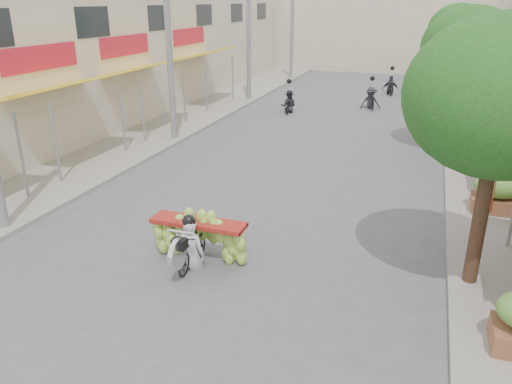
# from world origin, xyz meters

# --- Properties ---
(ground) EXTENTS (120.00, 120.00, 0.00)m
(ground) POSITION_xyz_m (0.00, 0.00, 0.00)
(ground) COLOR #56565B
(ground) RESTS_ON ground
(sidewalk_left) EXTENTS (4.00, 60.00, 0.12)m
(sidewalk_left) POSITION_xyz_m (-7.00, 15.00, 0.06)
(sidewalk_left) COLOR gray
(sidewalk_left) RESTS_ON ground
(sidewalk_right) EXTENTS (4.00, 60.00, 0.12)m
(sidewalk_right) POSITION_xyz_m (7.00, 15.00, 0.06)
(sidewalk_right) COLOR gray
(sidewalk_right) RESTS_ON ground
(shophouse_row_left) EXTENTS (9.77, 40.00, 6.00)m
(shophouse_row_left) POSITION_xyz_m (-11.98, 13.98, 3.00)
(shophouse_row_left) COLOR beige
(shophouse_row_left) RESTS_ON ground
(far_building) EXTENTS (20.00, 6.00, 7.00)m
(far_building) POSITION_xyz_m (0.00, 38.00, 3.50)
(far_building) COLOR beige
(far_building) RESTS_ON ground
(utility_pole_mid) EXTENTS (0.60, 0.24, 8.00)m
(utility_pole_mid) POSITION_xyz_m (-5.40, 12.00, 4.03)
(utility_pole_mid) COLOR slate
(utility_pole_mid) RESTS_ON ground
(utility_pole_far) EXTENTS (0.60, 0.24, 8.00)m
(utility_pole_far) POSITION_xyz_m (-5.40, 21.00, 4.03)
(utility_pole_far) COLOR slate
(utility_pole_far) RESTS_ON ground
(utility_pole_back) EXTENTS (0.60, 0.24, 8.00)m
(utility_pole_back) POSITION_xyz_m (-5.40, 30.00, 4.03)
(utility_pole_back) COLOR slate
(utility_pole_back) RESTS_ON ground
(street_tree_near) EXTENTS (3.40, 3.40, 5.25)m
(street_tree_near) POSITION_xyz_m (5.40, 4.00, 3.78)
(street_tree_near) COLOR #3A2719
(street_tree_near) RESTS_ON ground
(street_tree_mid) EXTENTS (3.40, 3.40, 5.25)m
(street_tree_mid) POSITION_xyz_m (5.40, 14.00, 3.78)
(street_tree_mid) COLOR #3A2719
(street_tree_mid) RESTS_ON ground
(street_tree_far) EXTENTS (3.40, 3.40, 5.25)m
(street_tree_far) POSITION_xyz_m (5.40, 26.00, 3.78)
(street_tree_far) COLOR #3A2719
(street_tree_far) RESTS_ON ground
(produce_crate_mid) EXTENTS (1.20, 0.88, 1.16)m
(produce_crate_mid) POSITION_xyz_m (6.20, 8.00, 0.71)
(produce_crate_mid) COLOR brown
(produce_crate_mid) RESTS_ON ground
(produce_crate_far) EXTENTS (1.20, 0.88, 1.16)m
(produce_crate_far) POSITION_xyz_m (6.20, 16.00, 0.71)
(produce_crate_far) COLOR brown
(produce_crate_far) RESTS_ON ground
(banana_motorbike) EXTENTS (2.20, 1.73, 2.07)m
(banana_motorbike) POSITION_xyz_m (-0.19, 3.04, 0.70)
(banana_motorbike) COLOR black
(banana_motorbike) RESTS_ON ground
(market_umbrella) EXTENTS (2.23, 2.23, 1.73)m
(market_umbrella) POSITION_xyz_m (5.89, 6.21, 2.47)
(market_umbrella) COLOR #AF3617
(market_umbrella) RESTS_ON ground
(pedestrian) EXTENTS (0.92, 0.62, 1.75)m
(pedestrian) POSITION_xyz_m (5.86, 14.34, 1.00)
(pedestrian) COLOR silver
(pedestrian) RESTS_ON ground
(bg_motorbike_a) EXTENTS (0.85, 1.59, 1.95)m
(bg_motorbike_a) POSITION_xyz_m (-2.46, 18.78, 0.76)
(bg_motorbike_a) COLOR black
(bg_motorbike_a) RESTS_ON ground
(bg_motorbike_b) EXTENTS (1.17, 1.97, 1.95)m
(bg_motorbike_b) POSITION_xyz_m (1.36, 21.09, 0.82)
(bg_motorbike_b) COLOR black
(bg_motorbike_b) RESTS_ON ground
(bg_motorbike_c) EXTENTS (1.04, 1.52, 1.95)m
(bg_motorbike_c) POSITION_xyz_m (2.00, 25.72, 0.83)
(bg_motorbike_c) COLOR black
(bg_motorbike_c) RESTS_ON ground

